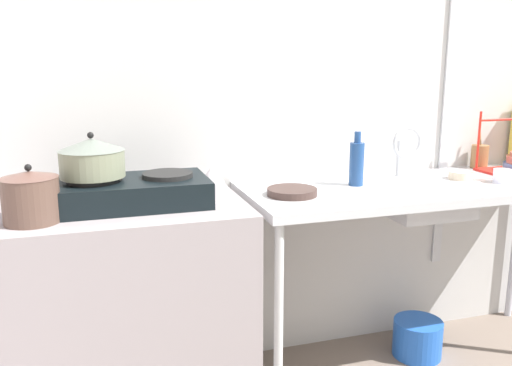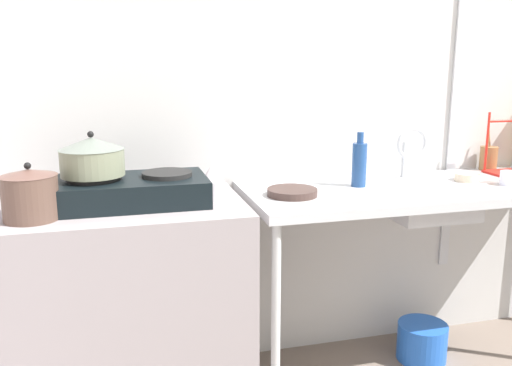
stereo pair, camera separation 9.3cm
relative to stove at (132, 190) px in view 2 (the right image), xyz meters
The scene contains 16 objects.
wall_back 1.62m from the stove, 12.75° to the left, with size 4.99×0.10×2.49m, color beige.
wall_metal_strip 1.69m from the stove, 10.34° to the left, with size 0.05×0.01×2.00m, color #B9BBC0.
counter_concrete 0.50m from the stove, behind, with size 0.94×0.60×0.89m, color gray.
counter_sink 1.31m from the stove, ahead, with size 1.67×0.60×0.89m.
stove is the anchor object (origin of this frame).
pot_on_left_burner 0.19m from the stove, behind, with size 0.24×0.24×0.17m.
pot_beside_stove 0.37m from the stove, 159.02° to the right, with size 0.19×0.19×0.20m.
percolator 0.31m from the stove, ahead, with size 0.10×0.10×0.14m.
sink_basin 1.27m from the stove, ahead, with size 0.36×0.37×0.13m, color #B9BBC0.
faucet 1.29m from the stove, ahead, with size 0.16×0.09×0.25m.
frying_pan 0.64m from the stove, ahead, with size 0.21×0.21×0.03m, color #3D2C28.
cup_by_rack 1.65m from the stove, ahead, with size 0.08×0.08×0.06m, color silver.
small_bowl_on_drainboard 1.52m from the stove, ahead, with size 0.11×0.11×0.04m, color beige.
bottle_by_sink 0.99m from the stove, ahead, with size 0.06×0.06×0.24m.
utensil_jar 1.80m from the stove, ahead, with size 0.09×0.09×0.21m.
bucket_on_floor 1.59m from the stove, ahead, with size 0.24×0.24×0.18m, color blue.
Camera 2 is at (-1.61, -0.54, 1.42)m, focal length 38.00 mm.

